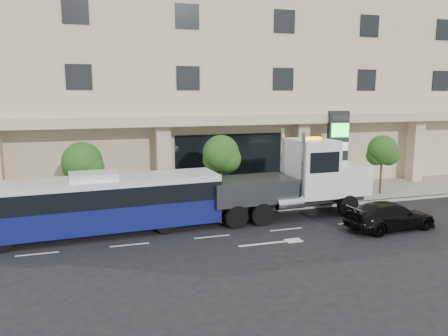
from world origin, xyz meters
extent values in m
plane|color=black|center=(0.00, 0.00, 0.00)|extent=(120.00, 120.00, 0.00)
cube|color=gray|center=(0.00, 5.00, 0.07)|extent=(120.00, 6.00, 0.15)
cube|color=gray|center=(0.00, 2.00, 0.07)|extent=(120.00, 0.30, 0.15)
cube|color=#C3B792|center=(0.00, 15.50, 10.00)|extent=(60.00, 15.00, 20.00)
cube|color=#C3B792|center=(0.00, 6.80, 5.20)|extent=(60.00, 2.80, 0.50)
cube|color=black|center=(0.00, 7.97, 2.15)|extent=(8.00, 0.12, 4.00)
cube|color=#C3B792|center=(-5.00, 6.80, 2.60)|extent=(0.90, 0.90, 4.90)
cube|color=#C3B792|center=(5.00, 6.80, 2.60)|extent=(0.90, 0.90, 4.90)
cube|color=#C3B792|center=(15.00, 6.80, 2.60)|extent=(0.90, 0.90, 4.90)
cylinder|color=#422B19|center=(-10.00, 3.60, 1.55)|extent=(0.14, 0.14, 2.80)
sphere|color=#144717|center=(-10.00, 3.60, 3.27)|extent=(2.20, 2.20, 2.20)
sphere|color=#144717|center=(-9.65, 3.40, 2.95)|extent=(1.65, 1.65, 1.65)
sphere|color=#144717|center=(-10.30, 3.80, 2.87)|extent=(1.54, 1.54, 1.54)
cylinder|color=#422B19|center=(-2.00, 3.60, 1.62)|extent=(0.14, 0.14, 2.94)
sphere|color=#144717|center=(-2.00, 3.60, 3.43)|extent=(2.20, 2.20, 2.20)
sphere|color=#144717|center=(-1.65, 3.40, 3.09)|extent=(1.65, 1.65, 1.65)
sphere|color=#144717|center=(-2.30, 3.80, 3.01)|extent=(1.54, 1.54, 1.54)
cylinder|color=#422B19|center=(9.50, 3.60, 1.51)|extent=(0.14, 0.14, 2.73)
sphere|color=#144717|center=(9.50, 3.60, 3.19)|extent=(2.00, 2.00, 2.00)
sphere|color=#144717|center=(9.85, 3.40, 2.88)|extent=(1.50, 1.50, 1.50)
sphere|color=#144717|center=(9.20, 3.80, 2.80)|extent=(1.40, 1.40, 1.40)
cylinder|color=black|center=(-13.53, -0.79, 0.52)|extent=(1.05, 0.37, 1.04)
cylinder|color=black|center=(-13.66, 1.38, 0.52)|extent=(1.05, 0.37, 1.04)
cylinder|color=black|center=(-6.08, -0.36, 0.52)|extent=(1.05, 0.37, 1.04)
cylinder|color=black|center=(-6.21, 1.81, 0.52)|extent=(1.05, 0.37, 1.04)
cube|color=navy|center=(-9.46, 0.53, 0.98)|extent=(12.56, 3.31, 1.24)
cube|color=black|center=(-9.46, 0.53, 2.07)|extent=(12.57, 3.35, 0.93)
cube|color=silver|center=(-9.46, 0.53, 2.69)|extent=(12.56, 3.31, 0.31)
cube|color=silver|center=(-9.46, 0.53, 3.01)|extent=(2.37, 1.79, 0.31)
cube|color=#2D3033|center=(-3.30, 0.89, 0.47)|extent=(0.29, 2.59, 0.31)
cube|color=#2D3033|center=(1.20, 0.81, 0.90)|extent=(9.62, 1.54, 0.45)
cube|color=white|center=(4.86, 0.96, 1.97)|extent=(2.36, 2.69, 1.69)
cube|color=silver|center=(5.98, 1.01, 1.97)|extent=(0.18, 2.25, 1.35)
cube|color=white|center=(2.61, 0.87, 2.76)|extent=(2.37, 2.91, 3.27)
cube|color=black|center=(3.67, 0.91, 3.27)|extent=(0.21, 2.48, 1.35)
cylinder|color=silver|center=(1.42, -0.42, 3.04)|extent=(0.21, 0.21, 3.83)
cylinder|color=silver|center=(1.31, 2.05, 3.04)|extent=(0.21, 0.21, 3.83)
cube|color=#2D3033|center=(-1.22, 0.70, 1.75)|extent=(4.84, 2.91, 1.24)
cube|color=#2D3033|center=(-3.92, 0.58, 1.07)|extent=(1.81, 0.39, 0.25)
cube|color=#2D3033|center=(-4.60, 0.56, 0.62)|extent=(0.37, 2.04, 0.20)
cube|color=orange|center=(2.61, 0.87, 4.45)|extent=(1.03, 0.44, 0.16)
cylinder|color=black|center=(4.46, -0.24, 0.62)|extent=(1.25, 0.41, 1.24)
cylinder|color=black|center=(4.35, 2.13, 0.62)|extent=(1.25, 0.41, 1.24)
cylinder|color=black|center=(-0.95, -0.47, 0.62)|extent=(1.25, 0.41, 1.24)
cylinder|color=black|center=(-1.05, 1.89, 0.62)|extent=(1.25, 0.41, 1.24)
cylinder|color=black|center=(-2.41, -0.53, 0.62)|extent=(1.25, 0.41, 1.24)
cylinder|color=black|center=(-2.51, 1.83, 0.62)|extent=(1.25, 0.41, 1.24)
imported|color=black|center=(5.19, -3.02, 0.72)|extent=(5.11, 2.36, 1.45)
cube|color=black|center=(7.02, 5.25, 2.98)|extent=(1.47, 0.70, 5.65)
cube|color=#25E13B|center=(7.02, 4.98, 4.48)|extent=(1.22, 0.27, 0.94)
cube|color=silver|center=(7.02, 4.98, 3.35)|extent=(1.22, 0.27, 0.57)
cube|color=#262628|center=(7.02, 4.98, 5.33)|extent=(1.22, 0.27, 0.38)
camera|label=1|loc=(-9.53, -21.40, 6.97)|focal=35.00mm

